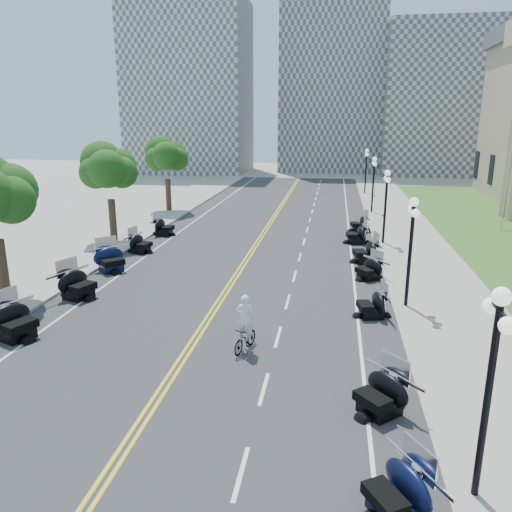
# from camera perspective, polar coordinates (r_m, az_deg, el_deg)

# --- Properties ---
(ground) EXTENTS (160.00, 160.00, 0.00)m
(ground) POSITION_cam_1_polar(r_m,az_deg,el_deg) (20.63, -6.43, -8.60)
(ground) COLOR gray
(road) EXTENTS (16.00, 90.00, 0.01)m
(road) POSITION_cam_1_polar(r_m,az_deg,el_deg) (29.81, -1.40, -0.87)
(road) COLOR #333335
(road) RESTS_ON ground
(centerline_yellow_a) EXTENTS (0.12, 90.00, 0.00)m
(centerline_yellow_a) POSITION_cam_1_polar(r_m,az_deg,el_deg) (29.83, -1.62, -0.85)
(centerline_yellow_a) COLOR yellow
(centerline_yellow_a) RESTS_ON road
(centerline_yellow_b) EXTENTS (0.12, 90.00, 0.00)m
(centerline_yellow_b) POSITION_cam_1_polar(r_m,az_deg,el_deg) (29.78, -1.17, -0.87)
(centerline_yellow_b) COLOR yellow
(centerline_yellow_b) RESTS_ON road
(edge_line_north) EXTENTS (0.12, 90.00, 0.00)m
(edge_line_north) POSITION_cam_1_polar(r_m,az_deg,el_deg) (29.38, 10.98, -1.39)
(edge_line_north) COLOR white
(edge_line_north) RESTS_ON road
(edge_line_south) EXTENTS (0.12, 90.00, 0.00)m
(edge_line_south) POSITION_cam_1_polar(r_m,az_deg,el_deg) (31.55, -12.91, -0.33)
(edge_line_south) COLOR white
(edge_line_south) RESTS_ON road
(lane_dash_4) EXTENTS (0.12, 2.00, 0.00)m
(lane_dash_4) POSITION_cam_1_polar(r_m,az_deg,el_deg) (13.28, -1.74, -23.55)
(lane_dash_4) COLOR white
(lane_dash_4) RESTS_ON road
(lane_dash_5) EXTENTS (0.12, 2.00, 0.00)m
(lane_dash_5) POSITION_cam_1_polar(r_m,az_deg,el_deg) (16.54, 0.91, -14.92)
(lane_dash_5) COLOR white
(lane_dash_5) RESTS_ON road
(lane_dash_6) EXTENTS (0.12, 2.00, 0.00)m
(lane_dash_6) POSITION_cam_1_polar(r_m,az_deg,el_deg) (20.07, 2.54, -9.19)
(lane_dash_6) COLOR white
(lane_dash_6) RESTS_ON road
(lane_dash_7) EXTENTS (0.12, 2.00, 0.00)m
(lane_dash_7) POSITION_cam_1_polar(r_m,az_deg,el_deg) (23.74, 3.64, -5.21)
(lane_dash_7) COLOR white
(lane_dash_7) RESTS_ON road
(lane_dash_8) EXTENTS (0.12, 2.00, 0.00)m
(lane_dash_8) POSITION_cam_1_polar(r_m,az_deg,el_deg) (27.51, 4.43, -2.30)
(lane_dash_8) COLOR white
(lane_dash_8) RESTS_ON road
(lane_dash_9) EXTENTS (0.12, 2.00, 0.00)m
(lane_dash_9) POSITION_cam_1_polar(r_m,az_deg,el_deg) (31.34, 5.03, -0.09)
(lane_dash_9) COLOR white
(lane_dash_9) RESTS_ON road
(lane_dash_10) EXTENTS (0.12, 2.00, 0.00)m
(lane_dash_10) POSITION_cam_1_polar(r_m,az_deg,el_deg) (35.20, 5.49, 1.63)
(lane_dash_10) COLOR white
(lane_dash_10) RESTS_ON road
(lane_dash_11) EXTENTS (0.12, 2.00, 0.00)m
(lane_dash_11) POSITION_cam_1_polar(r_m,az_deg,el_deg) (39.09, 5.87, 3.01)
(lane_dash_11) COLOR white
(lane_dash_11) RESTS_ON road
(lane_dash_12) EXTENTS (0.12, 2.00, 0.00)m
(lane_dash_12) POSITION_cam_1_polar(r_m,az_deg,el_deg) (43.00, 6.18, 4.14)
(lane_dash_12) COLOR white
(lane_dash_12) RESTS_ON road
(lane_dash_13) EXTENTS (0.12, 2.00, 0.00)m
(lane_dash_13) POSITION_cam_1_polar(r_m,az_deg,el_deg) (46.93, 6.43, 5.08)
(lane_dash_13) COLOR white
(lane_dash_13) RESTS_ON road
(lane_dash_14) EXTENTS (0.12, 2.00, 0.00)m
(lane_dash_14) POSITION_cam_1_polar(r_m,az_deg,el_deg) (50.87, 6.65, 5.87)
(lane_dash_14) COLOR white
(lane_dash_14) RESTS_ON road
(lane_dash_15) EXTENTS (0.12, 2.00, 0.00)m
(lane_dash_15) POSITION_cam_1_polar(r_m,az_deg,el_deg) (54.81, 6.84, 6.55)
(lane_dash_15) COLOR white
(lane_dash_15) RESTS_ON road
(lane_dash_16) EXTENTS (0.12, 2.00, 0.00)m
(lane_dash_16) POSITION_cam_1_polar(r_m,az_deg,el_deg) (58.77, 7.00, 7.14)
(lane_dash_16) COLOR white
(lane_dash_16) RESTS_ON road
(lane_dash_17) EXTENTS (0.12, 2.00, 0.00)m
(lane_dash_17) POSITION_cam_1_polar(r_m,az_deg,el_deg) (62.73, 7.14, 7.66)
(lane_dash_17) COLOR white
(lane_dash_17) RESTS_ON road
(lane_dash_18) EXTENTS (0.12, 2.00, 0.00)m
(lane_dash_18) POSITION_cam_1_polar(r_m,az_deg,el_deg) (66.69, 7.27, 8.11)
(lane_dash_18) COLOR white
(lane_dash_18) RESTS_ON road
(lane_dash_19) EXTENTS (0.12, 2.00, 0.00)m
(lane_dash_19) POSITION_cam_1_polar(r_m,az_deg,el_deg) (70.66, 7.38, 8.51)
(lane_dash_19) COLOR white
(lane_dash_19) RESTS_ON road
(sidewalk_north) EXTENTS (5.00, 90.00, 0.15)m
(sidewalk_north) POSITION_cam_1_polar(r_m,az_deg,el_deg) (29.81, 18.88, -1.57)
(sidewalk_north) COLOR #9E9991
(sidewalk_north) RESTS_ON ground
(sidewalk_south) EXTENTS (5.00, 90.00, 0.15)m
(sidewalk_south) POSITION_cam_1_polar(r_m,az_deg,el_deg) (33.26, -19.49, 0.09)
(sidewalk_south) COLOR #9E9991
(sidewalk_south) RESTS_ON ground
(lawn) EXTENTS (9.00, 60.00, 0.10)m
(lawn) POSITION_cam_1_polar(r_m,az_deg,el_deg) (39.08, 27.12, 1.42)
(lawn) COLOR #356023
(lawn) RESTS_ON ground
(distant_block_a) EXTENTS (18.00, 14.00, 26.00)m
(distant_block_a) POSITION_cam_1_polar(r_m,az_deg,el_deg) (83.55, -7.55, 18.48)
(distant_block_a) COLOR gray
(distant_block_a) RESTS_ON ground
(distant_block_b) EXTENTS (16.00, 12.00, 30.00)m
(distant_block_b) POSITION_cam_1_polar(r_m,az_deg,el_deg) (86.40, 8.67, 19.67)
(distant_block_b) COLOR gray
(distant_block_b) RESTS_ON ground
(distant_block_c) EXTENTS (20.00, 14.00, 22.00)m
(distant_block_c) POSITION_cam_1_polar(r_m,az_deg,el_deg) (84.86, 21.28, 16.21)
(distant_block_c) COLOR gray
(distant_block_c) RESTS_ON ground
(street_lamp_1) EXTENTS (0.50, 1.20, 4.90)m
(street_lamp_1) POSITION_cam_1_polar(r_m,az_deg,el_deg) (12.16, 24.95, -14.47)
(street_lamp_1) COLOR black
(street_lamp_1) RESTS_ON sidewalk_north
(street_lamp_2) EXTENTS (0.50, 1.20, 4.90)m
(street_lamp_2) POSITION_cam_1_polar(r_m,az_deg,el_deg) (23.13, 17.18, 0.29)
(street_lamp_2) COLOR black
(street_lamp_2) RESTS_ON sidewalk_north
(street_lamp_3) EXTENTS (0.50, 1.20, 4.90)m
(street_lamp_3) POSITION_cam_1_polar(r_m,az_deg,el_deg) (34.79, 14.55, 5.39)
(street_lamp_3) COLOR black
(street_lamp_3) RESTS_ON sidewalk_north
(street_lamp_4) EXTENTS (0.50, 1.20, 4.90)m
(street_lamp_4) POSITION_cam_1_polar(r_m,az_deg,el_deg) (46.62, 13.24, 7.92)
(street_lamp_4) COLOR black
(street_lamp_4) RESTS_ON sidewalk_north
(street_lamp_5) EXTENTS (0.50, 1.20, 4.90)m
(street_lamp_5) POSITION_cam_1_polar(r_m,az_deg,el_deg) (58.52, 12.44, 9.42)
(street_lamp_5) COLOR black
(street_lamp_5) RESTS_ON sidewalk_north
(flagpole) EXTENTS (1.10, 0.20, 10.00)m
(flagpole) POSITION_cam_1_polar(r_m,az_deg,el_deg) (42.27, 26.97, 9.22)
(flagpole) COLOR silver
(flagpole) RESTS_ON ground
(tree_3) EXTENTS (4.80, 4.80, 9.20)m
(tree_3) POSITION_cam_1_polar(r_m,az_deg,el_deg) (35.72, -16.43, 9.00)
(tree_3) COLOR #235619
(tree_3) RESTS_ON sidewalk_south
(tree_4) EXTENTS (4.80, 4.80, 9.20)m
(tree_4) POSITION_cam_1_polar(r_m,az_deg,el_deg) (46.81, -10.16, 10.76)
(tree_4) COLOR #235619
(tree_4) RESTS_ON sidewalk_south
(motorcycle_n_3) EXTENTS (2.57, 2.57, 1.31)m
(motorcycle_n_3) POSITION_cam_1_polar(r_m,az_deg,el_deg) (12.25, 15.82, -24.27)
(motorcycle_n_3) COLOR black
(motorcycle_n_3) RESTS_ON road
(motorcycle_n_4) EXTENTS (2.74, 2.74, 1.36)m
(motorcycle_n_4) POSITION_cam_1_polar(r_m,az_deg,el_deg) (15.47, 14.03, -14.87)
(motorcycle_n_4) COLOR black
(motorcycle_n_4) RESTS_ON road
(motorcycle_n_6) EXTENTS (2.16, 2.16, 1.27)m
(motorcycle_n_6) POSITION_cam_1_polar(r_m,az_deg,el_deg) (22.30, 13.11, -5.28)
(motorcycle_n_6) COLOR black
(motorcycle_n_6) RESTS_ON road
(motorcycle_n_7) EXTENTS (2.54, 2.54, 1.27)m
(motorcycle_n_7) POSITION_cam_1_polar(r_m,az_deg,el_deg) (27.41, 12.79, -1.35)
(motorcycle_n_7) COLOR black
(motorcycle_n_7) RESTS_ON road
(motorcycle_n_8) EXTENTS (2.55, 2.55, 1.49)m
(motorcycle_n_8) POSITION_cam_1_polar(r_m,az_deg,el_deg) (30.52, 12.43, 0.60)
(motorcycle_n_8) COLOR black
(motorcycle_n_8) RESTS_ON road
(motorcycle_n_9) EXTENTS (2.31, 2.31, 1.44)m
(motorcycle_n_9) POSITION_cam_1_polar(r_m,az_deg,el_deg) (35.17, 11.42, 2.57)
(motorcycle_n_9) COLOR black
(motorcycle_n_9) RESTS_ON road
(motorcycle_n_10) EXTENTS (2.22, 2.22, 1.33)m
(motorcycle_n_10) POSITION_cam_1_polar(r_m,az_deg,el_deg) (39.08, 11.72, 3.74)
(motorcycle_n_10) COLOR black
(motorcycle_n_10) RESTS_ON road
(motorcycle_s_5) EXTENTS (2.93, 2.93, 1.56)m
(motorcycle_s_5) POSITION_cam_1_polar(r_m,az_deg,el_deg) (21.79, -25.88, -6.59)
(motorcycle_s_5) COLOR black
(motorcycle_s_5) RESTS_ON road
(motorcycle_s_6) EXTENTS (2.82, 2.82, 1.54)m
(motorcycle_s_6) POSITION_cam_1_polar(r_m,az_deg,el_deg) (25.39, -19.72, -2.92)
(motorcycle_s_6) COLOR black
(motorcycle_s_6) RESTS_ON road
(motorcycle_s_7) EXTENTS (3.10, 3.10, 1.54)m
(motorcycle_s_7) POSITION_cam_1_polar(r_m,az_deg,el_deg) (29.27, -16.28, -0.25)
(motorcycle_s_7) COLOR black
(motorcycle_s_7) RESTS_ON road
(motorcycle_s_8) EXTENTS (2.23, 2.23, 1.34)m
(motorcycle_s_8) POSITION_cam_1_polar(r_m,az_deg,el_deg) (32.91, -13.07, 1.50)
(motorcycle_s_8) COLOR black
(motorcycle_s_8) RESTS_ON road
(motorcycle_s_9) EXTENTS (2.17, 2.17, 1.40)m
(motorcycle_s_9) POSITION_cam_1_polar(r_m,az_deg,el_deg) (37.51, -10.50, 3.38)
(motorcycle_s_9) COLOR black
(motorcycle_s_9) RESTS_ON road
(bicycle) EXTENTS (0.94, 1.67, 0.97)m
(bicycle) POSITION_cam_1_polar(r_m,az_deg,el_deg) (18.77, -1.25, -9.41)
(bicycle) COLOR #A51414
(bicycle) RESTS_ON road
(cyclist_rider) EXTENTS (0.68, 0.45, 1.86)m
(cyclist_rider) POSITION_cam_1_polar(r_m,az_deg,el_deg) (18.22, -1.28, -5.37)
(cyclist_rider) COLOR silver
(cyclist_rider) RESTS_ON bicycle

